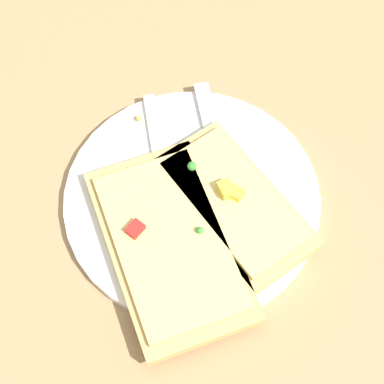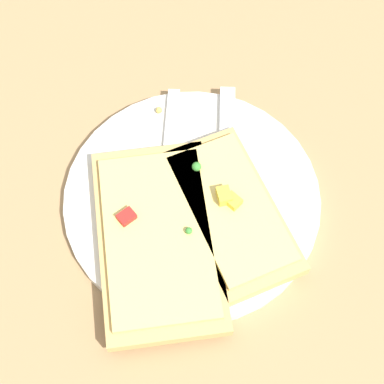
{
  "view_description": "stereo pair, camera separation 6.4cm",
  "coord_description": "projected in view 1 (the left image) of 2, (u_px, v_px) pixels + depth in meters",
  "views": [
    {
      "loc": [
        0.25,
        -0.15,
        0.59
      ],
      "look_at": [
        0.0,
        0.0,
        0.02
      ],
      "focal_mm": 60.0,
      "sensor_mm": 36.0,
      "label": 1
    },
    {
      "loc": [
        0.27,
        -0.1,
        0.59
      ],
      "look_at": [
        0.0,
        0.0,
        0.02
      ],
      "focal_mm": 60.0,
      "sensor_mm": 36.0,
      "label": 2
    }
  ],
  "objects": [
    {
      "name": "ground_plane",
      "position": [
        192.0,
        202.0,
        0.66
      ],
      "size": [
        4.0,
        4.0,
        0.0
      ],
      "primitive_type": "plane",
      "color": "#9E7A51"
    },
    {
      "name": "pizza_slice_corner",
      "position": [
        234.0,
        203.0,
        0.63
      ],
      "size": [
        0.18,
        0.1,
        0.03
      ],
      "rotation": [
        0.0,
        0.0,
        3.22
      ],
      "color": "tan",
      "rests_on": "plate"
    },
    {
      "name": "crumb_scatter",
      "position": [
        138.0,
        198.0,
        0.64
      ],
      "size": [
        0.11,
        0.08,
        0.01
      ],
      "color": "tan",
      "rests_on": "plate"
    },
    {
      "name": "fork",
      "position": [
        165.0,
        185.0,
        0.65
      ],
      "size": [
        0.19,
        0.09,
        0.01
      ],
      "rotation": [
        0.0,
        0.0,
        5.89
      ],
      "color": "silver",
      "rests_on": "plate"
    },
    {
      "name": "plate",
      "position": [
        192.0,
        199.0,
        0.65
      ],
      "size": [
        0.26,
        0.26,
        0.01
      ],
      "color": "silver",
      "rests_on": "ground"
    },
    {
      "name": "knife",
      "position": [
        216.0,
        148.0,
        0.67
      ],
      "size": [
        0.19,
        0.09,
        0.01
      ],
      "rotation": [
        0.0,
        0.0,
        5.91
      ],
      "color": "silver",
      "rests_on": "plate"
    },
    {
      "name": "pizza_slice_main",
      "position": [
        170.0,
        244.0,
        0.61
      ],
      "size": [
        0.22,
        0.15,
        0.03
      ],
      "rotation": [
        0.0,
        0.0,
        6.09
      ],
      "color": "tan",
      "rests_on": "plate"
    }
  ]
}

